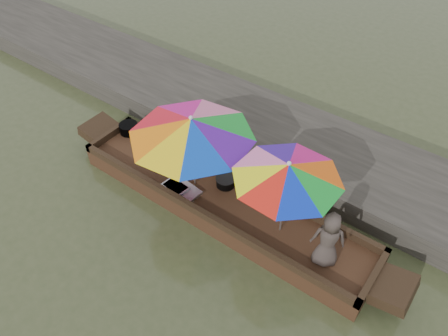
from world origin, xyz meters
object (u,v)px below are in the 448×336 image
Objects in this scene: boat_hull at (221,204)px; umbrella_stern at (284,198)px; tray_crayfish at (176,188)px; supply_bag at (194,162)px; umbrella_bow at (193,152)px; charcoal_grill at (226,182)px; cooking_pot at (129,128)px; tray_scallop at (188,191)px; vendor at (328,239)px.

boat_hull is 1.57m from umbrella_stern.
tray_crayfish is 0.69m from supply_bag.
umbrella_bow reaches higher than boat_hull.
umbrella_bow is (-0.60, 0.00, 0.95)m from boat_hull.
cooking_pot is at bearing 178.91° from charcoal_grill.
tray_scallop is 1.97m from umbrella_stern.
umbrella_bow is (-0.04, 0.26, 0.74)m from tray_scallop.
cooking_pot is 1.11× the size of charcoal_grill.
cooking_pot is at bearing 170.40° from umbrella_bow.
vendor is 0.63× the size of umbrella_stern.
tray_crayfish is at bearing -170.67° from umbrella_stern.
tray_crayfish is at bearing -21.06° from vendor.
charcoal_grill is at bearing 167.41° from umbrella_stern.
cooking_pot is at bearing 160.13° from tray_crayfish.
vendor is at bearing -5.70° from cooking_pot.
vendor is at bearing -8.75° from supply_bag.
tray_scallop is 0.21× the size of umbrella_bow.
boat_hull is 20.95× the size of supply_bag.
vendor reaches higher than tray_crayfish.
charcoal_grill is 1.56m from umbrella_stern.
umbrella_stern is at bearing -33.43° from vendor.
tray_scallop is 0.72m from charcoal_grill.
tray_scallop is 0.70m from supply_bag.
umbrella_bow is 1.85m from umbrella_stern.
umbrella_bow is (0.30, -0.34, 0.65)m from supply_bag.
vendor is at bearing -8.28° from umbrella_stern.
tray_scallop reaches higher than boat_hull.
umbrella_bow is at bearing -47.99° from supply_bag.
umbrella_stern reaches higher than cooking_pot.
supply_bag is (-0.12, 0.67, 0.09)m from tray_crayfish.
boat_hull is at bearing -7.48° from cooking_pot.
vendor is at bearing 4.09° from tray_crayfish.
tray_crayfish is 1.00× the size of tray_scallop.
charcoal_grill is (-0.11, 0.30, 0.26)m from boat_hull.
umbrella_stern is at bearing 0.00° from umbrella_bow.
umbrella_stern is (2.15, -0.34, 0.65)m from supply_bag.
supply_bag is at bearing 159.49° from boat_hull.
supply_bag reaches higher than cooking_pot.
umbrella_stern is (-0.87, 0.13, 0.24)m from vendor.
tray_scallop is at bearing -22.22° from vendor.
charcoal_grill is at bearing 43.45° from tray_crayfish.
tray_crayfish reaches higher than boat_hull.
supply_bag is at bearing 119.91° from tray_scallop.
umbrella_bow is at bearing -9.60° from cooking_pot.
tray_crayfish is at bearing -162.74° from tray_scallop.
umbrella_bow reaches higher than tray_scallop.
boat_hull is 3.41× the size of umbrella_stern.
cooking_pot is 0.84× the size of tray_crayfish.
boat_hull is at bearing -28.57° from vendor.
tray_crayfish is 0.27× the size of umbrella_stern.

